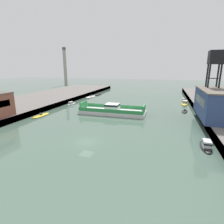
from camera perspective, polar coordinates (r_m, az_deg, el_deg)
name	(u,v)px	position (r m, az deg, el deg)	size (l,w,h in m)	color
ground_plane	(86,142)	(35.45, -8.32, -9.61)	(400.00, 400.00, 0.00)	#4C6656
quay_left	(15,106)	(72.77, -28.84, 1.81)	(28.00, 140.00, 1.73)	slate
chain_ferry	(112,110)	(55.92, 0.09, 0.49)	(20.98, 7.61, 3.30)	silver
moored_boat_near_left	(185,111)	(63.35, 22.46, 0.30)	(2.44, 5.47, 0.90)	black
moored_boat_near_right	(184,100)	(83.99, 22.15, 3.66)	(2.12, 5.32, 1.17)	yellow
moored_boat_mid_left	(185,103)	(76.15, 22.50, 2.73)	(3.14, 7.39, 1.47)	yellow
moored_boat_mid_right	(98,94)	(95.63, -4.66, 5.73)	(3.17, 8.29, 1.07)	black
moored_boat_far_left	(91,97)	(88.59, -6.91, 4.95)	(3.57, 8.37, 0.92)	white
moored_boat_far_right	(71,103)	(72.06, -13.07, 2.75)	(1.69, 5.58, 1.14)	white
moored_boat_upstream_a	(206,145)	(36.70, 28.23, -9.37)	(1.98, 5.91, 1.57)	black
moored_boat_upstream_b	(41,115)	(57.47, -22.02, -1.01)	(2.37, 6.96, 0.88)	yellow
crane_tower	(215,64)	(56.37, 30.40, 13.30)	(3.48, 3.48, 16.96)	black
smokestack_distant_a	(65,65)	(154.98, -14.99, 14.39)	(2.78, 2.78, 30.26)	#9E998E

